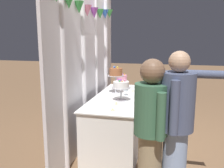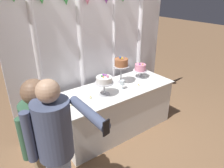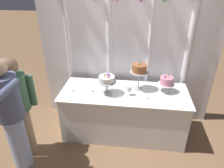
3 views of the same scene
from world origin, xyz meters
TOP-DOWN VIEW (x-y plane):
  - ground_plane at (0.00, 0.00)m, footprint 24.00×24.00m
  - draped_curtain at (0.01, 0.62)m, footprint 2.91×0.15m
  - cake_table at (0.00, 0.10)m, footprint 1.95×0.78m
  - cake_display_leftmost at (-0.26, 0.03)m, footprint 0.28×0.28m
  - cake_display_center at (0.20, 0.22)m, footprint 0.27×0.27m
  - cake_display_rightmost at (0.62, 0.20)m, footprint 0.25×0.25m
  - wine_glass at (0.07, 0.02)m, footprint 0.07×0.07m
  - tealight_far_left at (-0.80, 0.03)m, footprint 0.05×0.05m
  - tealight_near_left at (-0.49, 0.06)m, footprint 0.04×0.04m
  - tealight_near_right at (0.35, -0.05)m, footprint 0.04×0.04m
  - guest_man_dark_suit at (-1.39, -0.50)m, footprint 0.45×0.45m
  - guest_girl_blue_dress at (-1.34, -0.75)m, footprint 0.50×0.73m

SIDE VIEW (x-z plane):
  - ground_plane at x=0.00m, z-range 0.00..0.00m
  - cake_table at x=0.00m, z-range 0.00..0.79m
  - tealight_far_left at x=-0.80m, z-range 0.78..0.82m
  - tealight_near_right at x=0.35m, z-range 0.78..0.82m
  - tealight_near_left at x=-0.49m, z-range 0.78..0.82m
  - guest_man_dark_suit at x=-1.39m, z-range 0.07..1.59m
  - guest_girl_blue_dress at x=-1.34m, z-range 0.08..1.67m
  - wine_glass at x=0.07m, z-range 0.82..0.97m
  - cake_display_rightmost at x=0.62m, z-range 0.82..1.10m
  - cake_display_leftmost at x=-0.26m, z-range 0.85..1.17m
  - cake_display_center at x=0.20m, z-range 0.90..1.35m
  - draped_curtain at x=0.01m, z-range 0.05..2.61m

